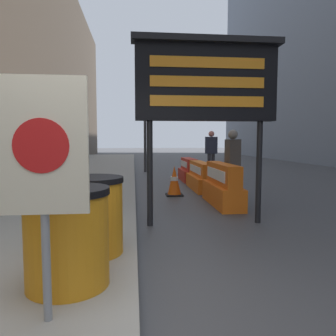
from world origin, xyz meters
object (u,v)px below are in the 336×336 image
Objects in this scene: message_board at (206,83)px; jersey_barrier_orange_near at (201,177)px; jersey_barrier_orange_far at (222,187)px; pedestrian_worker at (211,149)px; traffic_cone_near at (174,181)px; barrel_drum_middle at (91,215)px; warning_sign at (42,160)px; jersey_barrier_red_striped at (189,171)px; pedestrian_passerby at (232,159)px; barrel_drum_foreground at (67,237)px; traffic_light_near_curb at (145,102)px.

message_board is 4.54m from jersey_barrier_orange_near.
pedestrian_worker reaches higher than jersey_barrier_orange_far.
jersey_barrier_orange_near is 1.35m from traffic_cone_near.
warning_sign is (-0.13, -1.42, 0.71)m from barrel_drum_middle.
jersey_barrier_orange_far is (2.47, 3.36, -0.19)m from barrel_drum_middle.
traffic_cone_near is at bearing -106.33° from jersey_barrier_red_striped.
pedestrian_worker is (3.76, 9.81, 0.49)m from barrel_drum_middle.
barrel_drum_middle is 0.47× the size of jersey_barrier_orange_far.
jersey_barrier_orange_far is 1.02× the size of pedestrian_worker.
jersey_barrier_red_striped is 0.95× the size of pedestrian_passerby.
jersey_barrier_orange_near is at bearing 68.60° from barrel_drum_foreground.
traffic_cone_near is at bearing -132.74° from jersey_barrier_orange_near.
message_board is at bearing 54.80° from barrel_drum_foreground.
warning_sign is 0.92× the size of jersey_barrier_orange_far.
barrel_drum_middle is (0.10, 0.84, 0.00)m from barrel_drum_foreground.
jersey_barrier_orange_near is at bearing 69.98° from warning_sign.
jersey_barrier_orange_far is 4.49m from jersey_barrier_red_striped.
pedestrian_worker is at bearing -8.52° from pedestrian_passerby.
message_board reaches higher than barrel_drum_middle.
pedestrian_worker is (3.89, 11.24, -0.23)m from warning_sign.
jersey_barrier_orange_far is 0.78m from pedestrian_passerby.
traffic_light_near_curb is at bearing 84.69° from barrel_drum_foreground.
jersey_barrier_orange_near is at bearing 79.26° from message_board.
jersey_barrier_orange_near is 1.26× the size of jersey_barrier_red_striped.
barrel_drum_middle is 6.22m from jersey_barrier_orange_near.
message_board is at bearing -81.13° from pedestrian_worker.
traffic_cone_near is 1.71m from pedestrian_passerby.
barrel_drum_foreground is 5.79m from traffic_cone_near.
pedestrian_passerby is at bearing 60.36° from warning_sign.
jersey_barrier_orange_far is at bearing -78.24° from pedestrian_worker.
barrel_drum_foreground is at bearing -111.40° from jersey_barrier_orange_near.
pedestrian_passerby is at bearing -85.29° from jersey_barrier_red_striped.
traffic_cone_near is at bearing 52.48° from pedestrian_passerby.
traffic_light_near_curb is at bearing 113.12° from jersey_barrier_red_striped.
traffic_light_near_curb is at bearing 84.79° from warning_sign.
pedestrian_passerby is at bearing -80.26° from jersey_barrier_orange_near.
warning_sign reaches higher than traffic_cone_near.
message_board is (1.72, 1.73, 1.81)m from barrel_drum_middle.
warning_sign is 6.43m from traffic_cone_near.
traffic_cone_near is at bearing 73.47° from barrel_drum_foreground.
jersey_barrier_orange_near is at bearing 47.26° from traffic_cone_near.
warning_sign is 5.94m from pedestrian_passerby.
jersey_barrier_orange_near is 2.10m from pedestrian_passerby.
warning_sign is 2.20× the size of traffic_cone_near.
message_board is 8.44m from pedestrian_worker.
jersey_barrier_orange_far is at bearing -90.00° from jersey_barrier_red_striped.
message_board is at bearing 59.70° from warning_sign.
barrel_drum_middle is 0.43× the size of jersey_barrier_orange_near.
pedestrian_passerby is (0.34, -4.11, 0.65)m from jersey_barrier_red_striped.
barrel_drum_foreground is at bearing 147.97° from pedestrian_passerby.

